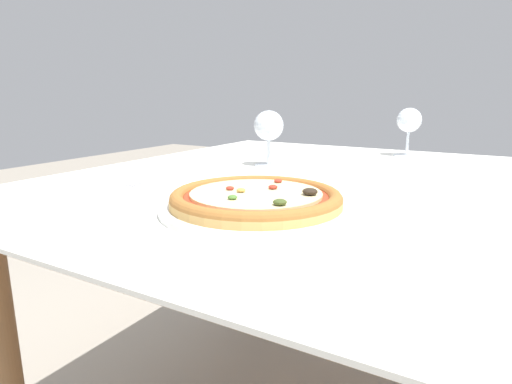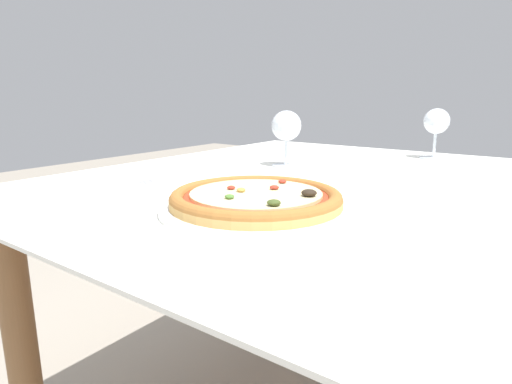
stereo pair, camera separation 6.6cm
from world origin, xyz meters
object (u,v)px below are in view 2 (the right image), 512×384
wine_glass_far_left (286,128)px  wine_glass_far_right (436,124)px  pizza_plate (256,200)px  dining_table (429,228)px  fork (130,188)px

wine_glass_far_left → wine_glass_far_right: same height
pizza_plate → wine_glass_far_right: size_ratio=2.15×
wine_glass_far_left → wine_glass_far_right: bearing=53.1°
dining_table → wine_glass_far_left: (-0.38, 0.10, 0.16)m
dining_table → wine_glass_far_left: bearing=165.7°
pizza_plate → wine_glass_far_left: 0.43m
dining_table → wine_glass_far_right: 0.49m
fork → wine_glass_far_right: 0.84m
pizza_plate → wine_glass_far_left: wine_glass_far_left is taller
fork → dining_table: bearing=33.0°
wine_glass_far_right → pizza_plate: bearing=-96.0°
pizza_plate → fork: size_ratio=1.77×
dining_table → fork: fork is taller
wine_glass_far_left → fork: bearing=-103.3°
dining_table → wine_glass_far_right: (-0.11, 0.45, 0.16)m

